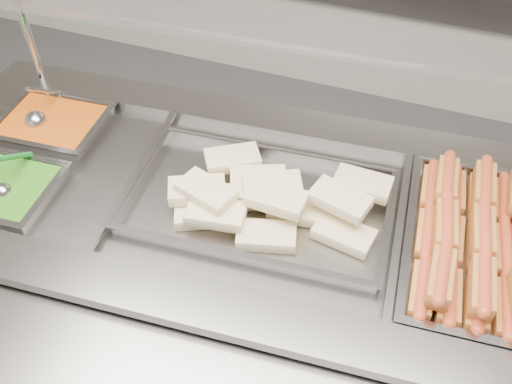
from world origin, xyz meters
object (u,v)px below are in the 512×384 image
(sneeze_guard, at_px, (260,32))
(pan_hotdogs, at_px, (474,254))
(ladle, at_px, (37,120))
(serving_spoon, at_px, (5,186))
(steam_counter, at_px, (241,291))
(pan_wraps, at_px, (260,205))

(sneeze_guard, xyz_separation_m, pan_hotdogs, (0.70, -0.18, -0.44))
(ladle, distance_m, serving_spoon, 0.32)
(sneeze_guard, distance_m, ladle, 0.85)
(steam_counter, height_order, pan_hotdogs, pan_hotdogs)
(steam_counter, distance_m, pan_wraps, 0.47)
(pan_hotdogs, distance_m, pan_wraps, 0.62)
(steam_counter, bearing_deg, pan_wraps, 4.47)
(pan_wraps, relative_size, ladle, 3.73)
(pan_hotdogs, bearing_deg, pan_wraps, -175.53)
(pan_hotdogs, relative_size, serving_spoon, 3.23)
(steam_counter, xyz_separation_m, sneeze_guard, (-0.02, 0.24, 0.89))
(ladle, height_order, serving_spoon, ladle)
(sneeze_guard, distance_m, pan_wraps, 0.49)
(pan_wraps, xyz_separation_m, serving_spoon, (-0.72, -0.22, 0.04))
(sneeze_guard, bearing_deg, ladle, -168.21)
(sneeze_guard, height_order, ladle, sneeze_guard)
(pan_hotdogs, relative_size, ladle, 3.03)
(pan_hotdogs, height_order, serving_spoon, serving_spoon)
(sneeze_guard, height_order, pan_hotdogs, sneeze_guard)
(serving_spoon, bearing_deg, ladle, 108.48)
(steam_counter, bearing_deg, serving_spoon, -161.83)
(pan_wraps, bearing_deg, sneeze_guard, 109.82)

